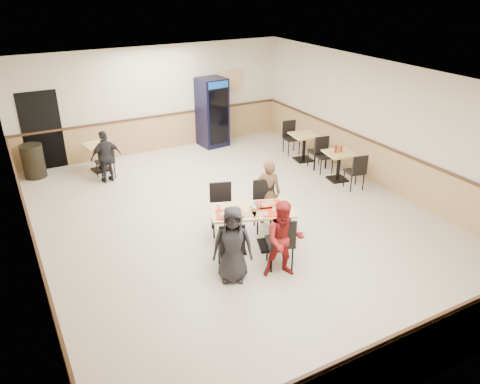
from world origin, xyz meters
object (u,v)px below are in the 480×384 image
diner_man_opposite (268,192)px  main_table (252,223)px  diner_woman_right (284,240)px  pepsi_cooler (212,112)px  side_table_near (339,162)px  side_table_far (304,143)px  lone_diner (106,157)px  back_table (99,153)px  diner_woman_left (233,244)px  trash_bin (33,161)px

diner_man_opposite → main_table: bearing=76.8°
diner_woman_right → pepsi_cooler: 6.97m
side_table_near → side_table_far: bearing=88.8°
main_table → lone_diner: (-1.62, 4.47, 0.11)m
back_table → pepsi_cooler: size_ratio=0.39×
lone_diner → side_table_near: lone_diner is taller
main_table → diner_woman_left: bearing=-117.9°
lone_diner → trash_bin: 2.00m
main_table → diner_woman_right: 1.03m
diner_woman_right → side_table_far: (3.52, 4.33, -0.20)m
side_table_near → trash_bin: 7.78m
main_table → pepsi_cooler: 6.02m
diner_woman_left → trash_bin: diner_woman_left is taller
diner_woman_left → diner_woman_right: 0.88m
side_table_near → back_table: size_ratio=1.02×
trash_bin → diner_man_opposite: bearing=-51.0°
side_table_near → pepsi_cooler: 4.29m
side_table_far → diner_woman_left: bearing=-137.2°
diner_woman_right → side_table_far: bearing=73.9°
side_table_far → back_table: side_table_far is taller
diner_woman_left → pepsi_cooler: (2.67, 6.41, 0.33)m
main_table → lone_diner: bearing=129.9°
diner_man_opposite → trash_bin: size_ratio=1.63×
back_table → side_table_near: bearing=-34.4°
diner_man_opposite → side_table_near: bearing=-124.2°
diner_man_opposite → pepsi_cooler: 5.11m
back_table → trash_bin: 1.63m
diner_woman_left → side_table_far: size_ratio=1.72×
diner_woman_left → diner_man_opposite: size_ratio=0.98×
diner_woman_left → trash_bin: 6.82m
main_table → side_table_far: main_table is taller
pepsi_cooler → diner_man_opposite: bearing=-107.3°
main_table → diner_woman_right: size_ratio=1.22×
diner_man_opposite → side_table_near: 2.95m
diner_woman_left → side_table_far: (4.35, 4.03, -0.18)m
lone_diner → side_table_near: size_ratio=1.66×
pepsi_cooler → back_table: bearing=-178.5°
side_table_far → trash_bin: 7.17m
main_table → side_table_near: size_ratio=2.15×
diner_woman_left → side_table_far: diner_woman_left is taller
lone_diner → back_table: (-0.00, 0.83, -0.17)m
diner_man_opposite → lone_diner: bearing=-22.7°
trash_bin → diner_woman_left: bearing=-69.1°
side_table_near → lone_diner: bearing=152.4°
diner_man_opposite → lone_diner: diner_man_opposite is taller
main_table → lone_diner: 4.76m
side_table_near → diner_woman_right: bearing=-141.3°
diner_woman_right → lone_diner: diner_woman_right is taller
pepsi_cooler → trash_bin: 5.14m
lone_diner → back_table: lone_diner is taller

